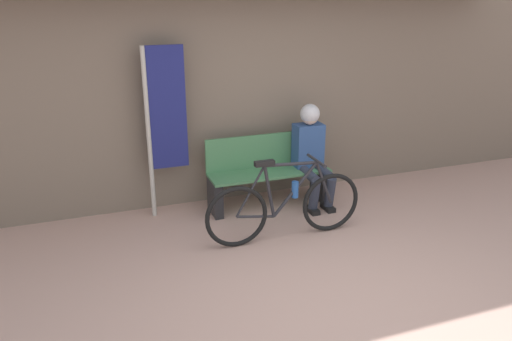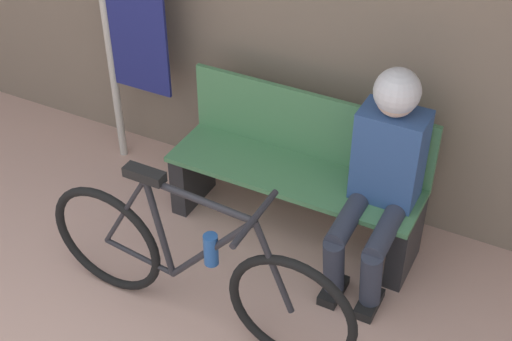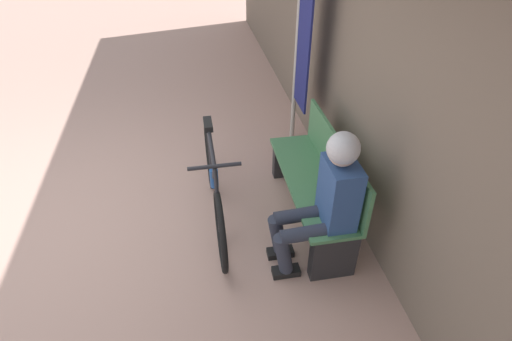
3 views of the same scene
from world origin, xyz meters
The scene contains 3 objects.
park_bench_near centered at (0.23, 2.17, 0.38)m, with size 1.43×0.42×0.84m.
bicycle centered at (0.09, 1.30, 0.36)m, with size 1.69×0.40×0.88m.
person_seated centered at (0.74, 2.07, 0.69)m, with size 0.34×0.61×1.20m.
Camera 2 is at (1.48, -0.75, 2.81)m, focal length 50.00 mm.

